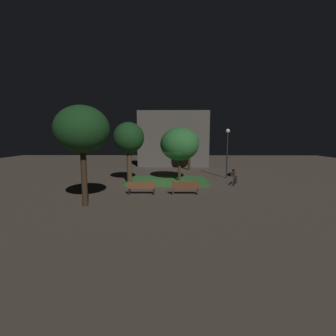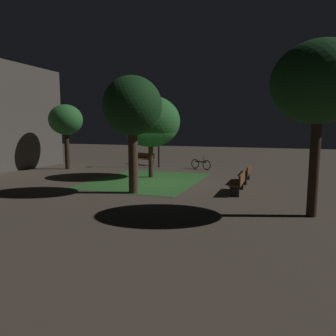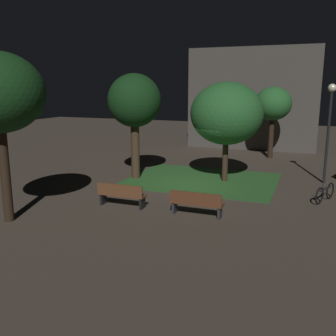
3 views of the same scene
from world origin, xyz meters
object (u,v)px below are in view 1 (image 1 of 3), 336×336
object	(u,v)px
tree_lawn_side	(129,138)
tree_back_left	(189,141)
tree_right_canopy	(180,144)
bench_path_side	(141,187)
bench_by_lamp	(185,188)
tree_tall_center	(82,130)
lamp_post_plaza_west	(227,145)
bench_front_right	(234,171)
bicycle	(235,180)

from	to	relation	value
tree_lawn_side	tree_back_left	bearing A→B (deg)	54.69
tree_right_canopy	bench_path_side	bearing A→B (deg)	-116.72
bench_path_side	bench_by_lamp	xyz separation A→B (m)	(2.85, -0.00, 0.00)
tree_tall_center	tree_back_left	distance (m)	16.03
tree_right_canopy	tree_tall_center	size ratio (longest dim) A/B	0.84
tree_right_canopy	lamp_post_plaza_west	distance (m)	4.50
tree_lawn_side	tree_back_left	distance (m)	9.41
bench_front_right	tree_right_canopy	world-z (taller)	tree_right_canopy
tree_lawn_side	bicycle	bearing A→B (deg)	-5.70
bench_front_right	lamp_post_plaza_west	bearing A→B (deg)	-123.84
bench_path_side	lamp_post_plaza_west	bearing A→B (deg)	42.95
bench_path_side	tree_tall_center	xyz separation A→B (m)	(-2.75, -2.62, 3.62)
bench_path_side	bench_by_lamp	world-z (taller)	same
bench_front_right	tree_lawn_side	distance (m)	10.75
tree_right_canopy	tree_tall_center	bearing A→B (deg)	-124.45
bicycle	bench_front_right	bearing A→B (deg)	76.78
tree_tall_center	lamp_post_plaza_west	bearing A→B (deg)	43.13
tree_right_canopy	tree_lawn_side	world-z (taller)	tree_lawn_side
tree_tall_center	bicycle	bearing A→B (deg)	31.92
tree_tall_center	tree_lawn_side	size ratio (longest dim) A/B	1.09
bench_by_lamp	tree_tall_center	world-z (taller)	tree_tall_center
bicycle	bench_path_side	bearing A→B (deg)	-153.80
bench_front_right	tree_right_canopy	distance (m)	6.66
bench_path_side	tree_right_canopy	size ratio (longest dim) A/B	0.40
tree_right_canopy	tree_tall_center	distance (m)	9.56
lamp_post_plaza_west	bicycle	world-z (taller)	lamp_post_plaza_west
bench_by_lamp	tree_right_canopy	xyz separation A→B (m)	(-0.22, 5.22, 2.64)
tree_right_canopy	tree_back_left	xyz separation A→B (m)	(1.30, 6.71, 0.15)
tree_lawn_side	lamp_post_plaza_west	world-z (taller)	tree_lawn_side
bicycle	bench_by_lamp	bearing A→B (deg)	-140.12
bicycle	lamp_post_plaza_west	bearing A→B (deg)	89.63
tree_lawn_side	bicycle	distance (m)	9.10
bench_by_lamp	tree_lawn_side	distance (m)	6.85
bench_front_right	tree_back_left	size ratio (longest dim) A/B	0.43
lamp_post_plaza_west	bicycle	size ratio (longest dim) A/B	2.92
tree_right_canopy	lamp_post_plaza_west	size ratio (longest dim) A/B	1.02
tree_right_canopy	bicycle	bearing A→B (deg)	-22.79
bench_by_lamp	tree_back_left	size ratio (longest dim) A/B	0.42
tree_back_left	lamp_post_plaza_west	distance (m)	6.25
tree_back_left	bench_by_lamp	bearing A→B (deg)	-95.17
bench_by_lamp	bench_front_right	size ratio (longest dim) A/B	0.97
bench_by_lamp	bench_front_right	bearing A→B (deg)	57.33
tree_lawn_side	tree_back_left	world-z (taller)	tree_lawn_side
bench_path_side	tree_lawn_side	size ratio (longest dim) A/B	0.37
lamp_post_plaza_west	tree_right_canopy	bearing A→B (deg)	-163.87
bench_path_side	bicycle	size ratio (longest dim) A/B	1.19
tree_right_canopy	tree_lawn_side	bearing A→B (deg)	-166.85
bicycle	tree_lawn_side	bearing A→B (deg)	174.30
tree_tall_center	bench_front_right	bearing A→B (deg)	44.78
tree_tall_center	bench_by_lamp	bearing A→B (deg)	25.08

